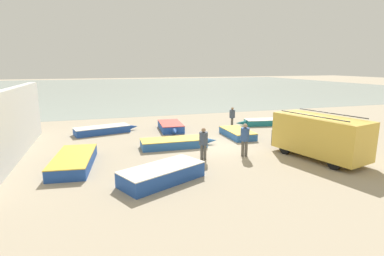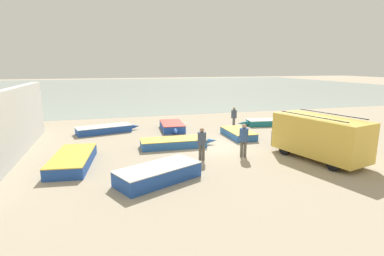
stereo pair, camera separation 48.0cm
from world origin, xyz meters
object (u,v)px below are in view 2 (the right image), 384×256
fishing_rowboat_5 (161,173)px  fishing_rowboat_2 (73,159)px  fishing_rowboat_6 (238,133)px  fisherman_3 (234,116)px  fishing_rowboat_0 (175,143)px  fishing_rowboat_1 (271,122)px  fisherman_0 (279,127)px  fisherman_1 (202,141)px  fisherman_2 (244,137)px  fishing_rowboat_4 (106,129)px  parked_van (319,136)px  fishing_rowboat_3 (172,126)px

fishing_rowboat_5 → fishing_rowboat_2: bearing=114.4°
fishing_rowboat_2 → fishing_rowboat_6: bearing=-66.1°
fishing_rowboat_2 → fisherman_3: bearing=-55.4°
fishing_rowboat_0 → fishing_rowboat_1: 9.99m
fishing_rowboat_0 → fisherman_0: fisherman_0 is taller
fishing_rowboat_1 → fishing_rowboat_2: fishing_rowboat_2 is taller
fishing_rowboat_6 → fisherman_1: size_ratio=2.21×
fishing_rowboat_5 → fishing_rowboat_6: fishing_rowboat_5 is taller
fisherman_2 → fishing_rowboat_1: bearing=-17.9°
fishing_rowboat_6 → fisherman_2: bearing=159.9°
fishing_rowboat_2 → fishing_rowboat_4: 7.21m
fishing_rowboat_2 → fisherman_1: size_ratio=3.01×
parked_van → fishing_rowboat_5: size_ratio=1.18×
fishing_rowboat_1 → fisherman_0: fisherman_0 is taller
parked_van → fishing_rowboat_1: parked_van is taller
fishing_rowboat_0 → fishing_rowboat_1: (9.02, 4.30, -0.01)m
parked_van → fishing_rowboat_1: (2.37, 8.76, -1.00)m
fishing_rowboat_1 → fisherman_2: bearing=59.2°
parked_van → fishing_rowboat_2: parked_van is taller
fishing_rowboat_4 → fisherman_0: 12.22m
fishing_rowboat_0 → fishing_rowboat_6: fishing_rowboat_0 is taller
fishing_rowboat_2 → parked_van: bearing=-95.4°
fisherman_1 → fisherman_2: 2.33m
fishing_rowboat_4 → fishing_rowboat_0: bearing=-66.1°
fisherman_1 → fisherman_0: bearing=143.2°
fisherman_0 → fisherman_2: 4.10m
fishing_rowboat_1 → fishing_rowboat_5: 14.31m
fishing_rowboat_1 → fishing_rowboat_6: fishing_rowboat_6 is taller
parked_van → fisherman_1: parked_van is taller
fishing_rowboat_0 → fishing_rowboat_3: bearing=81.6°
fishing_rowboat_4 → parked_van: bearing=-56.1°
fishing_rowboat_1 → fishing_rowboat_6: size_ratio=1.36×
fishing_rowboat_3 → fisherman_2: bearing=20.8°
fishing_rowboat_4 → fisherman_2: (7.14, -8.09, 0.82)m
parked_van → fishing_rowboat_6: size_ratio=1.38×
fishing_rowboat_3 → fishing_rowboat_4: 4.89m
fisherman_3 → fishing_rowboat_6: bearing=112.0°
fisherman_2 → fisherman_1: bearing=109.3°
fisherman_1 → fisherman_2: (2.33, -0.08, 0.06)m
parked_van → fishing_rowboat_2: 12.56m
fishing_rowboat_5 → fishing_rowboat_1: bearing=15.3°
fishing_rowboat_2 → fisherman_3: size_ratio=3.13×
fishing_rowboat_3 → fishing_rowboat_2: bearing=-40.1°
fisherman_0 → fisherman_1: bearing=-46.8°
parked_van → fishing_rowboat_1: bearing=-29.4°
fishing_rowboat_5 → fishing_rowboat_6: size_ratio=1.17×
fishing_rowboat_0 → fisherman_3: (5.65, 4.13, 0.73)m
fisherman_1 → fisherman_3: size_ratio=1.04×
fisherman_2 → fishing_rowboat_4: bearing=62.8°
fishing_rowboat_3 → fisherman_2: fisherman_2 is taller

